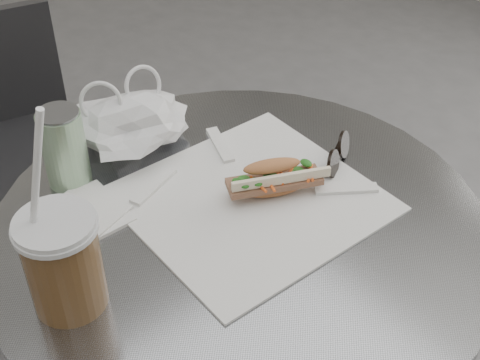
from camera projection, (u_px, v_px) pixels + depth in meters
cafe_table at (240, 335)px, 1.19m from camera, size 0.76×0.76×0.74m
chair_far at (28, 198)px, 1.65m from camera, size 0.41×0.45×0.78m
sandwich_paper at (251, 200)px, 1.05m from camera, size 0.37×0.35×0.00m
banh_mi at (273, 178)px, 1.04m from camera, size 0.20×0.14×0.06m
iced_coffee at (63, 261)px, 0.84m from camera, size 0.11×0.11×0.31m
sunglasses at (337, 156)px, 1.11m from camera, size 0.10×0.07×0.05m
plastic_bag at (131, 125)px, 1.12m from camera, size 0.24×0.21×0.10m
napkin_stack at (82, 215)px, 1.02m from camera, size 0.14×0.14×0.01m
drink_can at (64, 148)px, 1.05m from camera, size 0.07×0.07×0.13m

